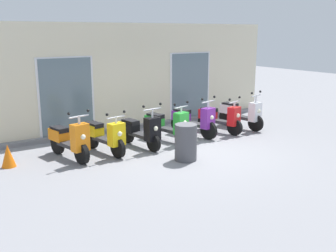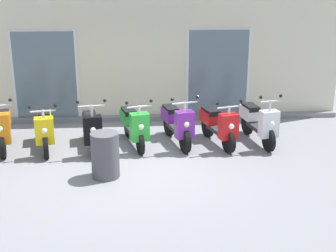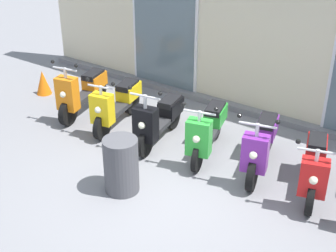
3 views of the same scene
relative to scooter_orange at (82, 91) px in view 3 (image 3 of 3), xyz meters
name	(u,v)px [view 3 (image 3 of 3)]	position (x,y,z in m)	size (l,w,h in m)	color
ground_plane	(168,186)	(2.78, -1.11, -0.47)	(40.00, 40.00, 0.00)	gray
storefront_facade	(264,35)	(2.78, 2.05, 1.08)	(10.48, 0.50, 3.22)	beige
scooter_orange	(82,91)	(0.00, 0.00, 0.00)	(0.66, 1.59, 1.25)	black
scooter_yellow	(117,103)	(0.89, -0.02, -0.01)	(0.65, 1.60, 1.13)	black
scooter_black	(159,119)	(1.89, -0.07, -0.01)	(0.63, 1.56, 1.23)	black
scooter_green	(207,129)	(2.79, 0.04, 0.01)	(0.73, 1.57, 1.16)	black
scooter_purple	(261,145)	(3.74, 0.08, 0.00)	(0.74, 1.63, 1.21)	black
scooter_red	(314,166)	(4.64, -0.02, -0.01)	(0.78, 1.50, 1.13)	black
trash_bin	(121,165)	(2.26, -1.57, -0.04)	(0.52, 0.52, 0.87)	#4C4C51
traffic_cone	(43,82)	(-1.35, 0.22, -0.21)	(0.32, 0.32, 0.52)	orange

